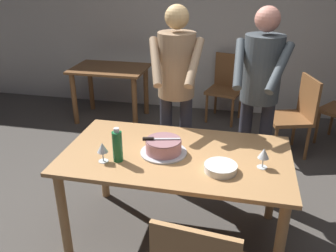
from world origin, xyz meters
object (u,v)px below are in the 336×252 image
(main_dining_table, at_px, (176,166))
(water_bottle, at_px, (117,146))
(background_table, at_px, (110,79))
(person_standing_beside, at_px, (260,87))
(cake_knife, at_px, (154,139))
(plate_stack, at_px, (221,168))
(wine_glass_far, at_px, (264,154))
(background_chair_2, at_px, (295,113))
(background_chair_1, at_px, (227,85))
(cake_on_platter, at_px, (164,147))
(wine_glass_near, at_px, (102,148))
(person_cutting_cake, at_px, (176,82))

(main_dining_table, bearing_deg, water_bottle, -153.58)
(background_table, bearing_deg, person_standing_beside, -37.52)
(cake_knife, distance_m, person_standing_beside, 1.06)
(cake_knife, relative_size, plate_stack, 1.22)
(cake_knife, bearing_deg, wine_glass_far, -2.82)
(person_standing_beside, distance_m, background_chair_2, 1.21)
(background_chair_2, bearing_deg, person_standing_beside, -115.79)
(water_bottle, relative_size, background_chair_1, 0.28)
(water_bottle, bearing_deg, main_dining_table, 26.42)
(person_standing_beside, height_order, background_table, person_standing_beside)
(cake_on_platter, xyz_separation_m, wine_glass_far, (0.70, -0.05, 0.05))
(main_dining_table, height_order, background_table, main_dining_table)
(person_standing_beside, distance_m, background_chair_1, 1.94)
(plate_stack, xyz_separation_m, background_chair_2, (0.70, 1.83, -0.28))
(water_bottle, xyz_separation_m, background_chair_1, (0.59, 2.71, -0.37))
(plate_stack, height_order, background_chair_1, background_chair_1)
(wine_glass_near, relative_size, background_table, 0.14)
(person_cutting_cake, bearing_deg, background_chair_2, 40.06)
(background_chair_1, bearing_deg, cake_on_platter, -96.92)
(wine_glass_near, xyz_separation_m, water_bottle, (0.10, 0.03, 0.01))
(water_bottle, bearing_deg, background_chair_2, 52.53)
(cake_on_platter, distance_m, background_table, 2.53)
(wine_glass_far, distance_m, person_standing_beside, 0.80)
(cake_knife, bearing_deg, person_standing_beside, 44.91)
(person_standing_beside, height_order, background_chair_1, person_standing_beside)
(water_bottle, distance_m, person_cutting_cake, 0.92)
(wine_glass_far, height_order, water_bottle, water_bottle)
(cake_on_platter, bearing_deg, wine_glass_near, -151.70)
(plate_stack, distance_m, water_bottle, 0.72)
(wine_glass_far, height_order, background_chair_2, background_chair_2)
(plate_stack, bearing_deg, background_table, 125.59)
(water_bottle, height_order, background_chair_2, water_bottle)
(cake_on_platter, height_order, background_chair_2, background_chair_2)
(water_bottle, relative_size, person_standing_beside, 0.15)
(background_table, distance_m, background_chair_2, 2.44)
(main_dining_table, bearing_deg, wine_glass_near, -155.07)
(cake_on_platter, height_order, background_table, cake_on_platter)
(wine_glass_near, relative_size, background_chair_1, 0.16)
(main_dining_table, relative_size, plate_stack, 7.49)
(person_cutting_cake, distance_m, background_chair_1, 1.97)
(cake_on_platter, xyz_separation_m, wine_glass_near, (-0.38, -0.21, 0.05))
(cake_knife, distance_m, background_chair_1, 2.60)
(main_dining_table, bearing_deg, person_standing_beside, 50.75)
(water_bottle, distance_m, background_table, 2.57)
(background_chair_1, bearing_deg, background_table, -167.54)
(cake_on_platter, bearing_deg, wine_glass_far, -4.45)
(person_standing_beside, bearing_deg, background_chair_1, 101.08)
(plate_stack, relative_size, wine_glass_near, 1.53)
(cake_knife, height_order, wine_glass_near, wine_glass_near)
(cake_knife, height_order, plate_stack, cake_knife)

